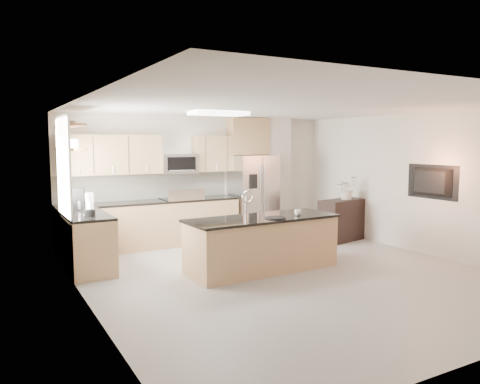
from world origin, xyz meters
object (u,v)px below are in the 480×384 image
refrigerator (253,196)px  blender (90,206)px  coffee_maker (79,200)px  bowl (67,122)px  island (262,243)px  cup (298,213)px  platter (275,218)px  television (429,182)px  kettle (90,207)px  flower_vase (347,182)px  microwave (178,164)px  credenza (342,220)px  range (181,221)px

refrigerator → blender: (-3.73, -1.39, 0.19)m
coffee_maker → bowl: (-0.16, -0.10, 1.28)m
island → cup: bearing=-15.2°
platter → television: (3.01, -0.42, 0.47)m
kettle → bowl: size_ratio=0.72×
kettle → refrigerator: bearing=17.1°
refrigerator → bowl: bearing=-170.1°
island → coffee_maker: bearing=141.6°
blender → bowl: bowl is taller
island → bowl: bearing=144.6°
kettle → flower_vase: flower_vase is taller
microwave → refrigerator: microwave is taller
kettle → television: size_ratio=0.23×
refrigerator → kettle: 3.86m
coffee_maker → flower_vase: size_ratio=0.51×
cup → coffee_maker: coffee_maker is taller
microwave → platter: 2.96m
island → bowl: (-2.65, 1.75, 1.94)m
credenza → television: (0.43, -1.78, 0.92)m
kettle → island: bearing=-28.1°
range → refrigerator: 1.71m
credenza → flower_vase: (0.08, -0.03, 0.80)m
credenza → kettle: bearing=166.2°
blender → flower_vase: bearing=0.8°
island → credenza: (2.68, 1.14, -0.00)m
credenza → blender: size_ratio=2.91×
credenza → refrigerator: bearing=125.7°
credenza → coffee_maker: 5.26m
microwave → bowl: 2.52m
bowl → kettle: bearing=-63.8°
cup → bowl: size_ratio=0.34×
island → cup: (0.59, -0.14, 0.48)m
refrigerator → flower_vase: bearing=-41.3°
credenza → bowl: 5.71m
kettle → range: bearing=30.3°
microwave → cup: bearing=-70.1°
platter → island: bearing=114.5°
range → cup: 2.83m
credenza → kettle: kettle is taller
island → coffee_maker: coffee_maker is taller
platter → microwave: bearing=100.0°
range → refrigerator: bearing=-1.6°
credenza → cup: bearing=-160.5°
range → television: (3.51, -3.12, 0.88)m
refrigerator → platter: (-1.16, -2.65, -0.01)m
microwave → cup: microwave is taller
range → coffee_maker: bearing=-163.3°
flower_vase → bowl: bearing=173.3°
bowl → flower_vase: size_ratio=0.47×
range → cup: range is taller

